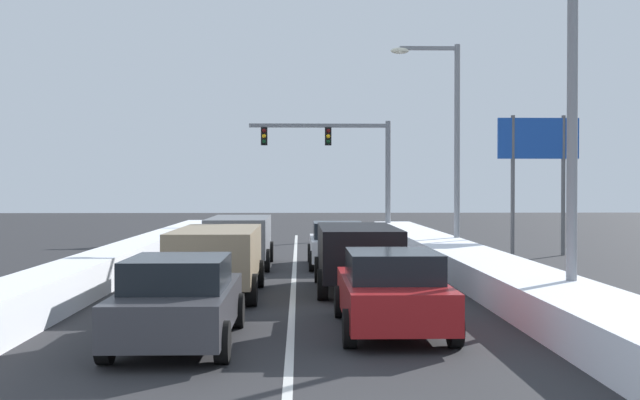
% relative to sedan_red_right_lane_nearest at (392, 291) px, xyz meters
% --- Properties ---
extents(ground_plane, '(120.00, 120.00, 0.00)m').
position_rel_sedan_red_right_lane_nearest_xyz_m(ground_plane, '(-1.89, 6.70, -0.76)').
color(ground_plane, '#28282B').
extents(lane_stripe_between_right_lane_and_center_lane, '(0.14, 38.14, 0.01)m').
position_rel_sedan_red_right_lane_nearest_xyz_m(lane_stripe_between_right_lane_and_center_lane, '(-1.89, 10.16, -0.76)').
color(lane_stripe_between_right_lane_and_center_lane, silver).
rests_on(lane_stripe_between_right_lane_and_center_lane, ground).
extents(snow_bank_right_shoulder, '(1.95, 38.14, 0.76)m').
position_rel_sedan_red_right_lane_nearest_xyz_m(snow_bank_right_shoulder, '(3.41, 10.16, -0.38)').
color(snow_bank_right_shoulder, white).
rests_on(snow_bank_right_shoulder, ground).
extents(snow_bank_left_shoulder, '(1.32, 38.14, 0.86)m').
position_rel_sedan_red_right_lane_nearest_xyz_m(snow_bank_left_shoulder, '(-7.19, 10.16, -0.34)').
color(snow_bank_left_shoulder, white).
rests_on(snow_bank_left_shoulder, ground).
extents(sedan_red_right_lane_nearest, '(2.00, 4.50, 1.51)m').
position_rel_sedan_red_right_lane_nearest_xyz_m(sedan_red_right_lane_nearest, '(0.00, 0.00, 0.00)').
color(sedan_red_right_lane_nearest, maroon).
rests_on(sedan_red_right_lane_nearest, ground).
extents(suv_black_right_lane_second, '(2.16, 4.90, 1.67)m').
position_rel_sedan_red_right_lane_nearest_xyz_m(suv_black_right_lane_second, '(-0.22, 5.82, 0.25)').
color(suv_black_right_lane_second, black).
rests_on(suv_black_right_lane_second, ground).
extents(sedan_white_right_lane_third, '(2.00, 4.50, 1.51)m').
position_rel_sedan_red_right_lane_nearest_xyz_m(sedan_white_right_lane_third, '(-0.43, 12.04, 0.00)').
color(sedan_white_right_lane_third, silver).
rests_on(sedan_white_right_lane_third, ground).
extents(sedan_charcoal_center_lane_nearest, '(2.00, 4.50, 1.51)m').
position_rel_sedan_red_right_lane_nearest_xyz_m(sedan_charcoal_center_lane_nearest, '(-3.80, -1.13, 0.00)').
color(sedan_charcoal_center_lane_nearest, '#38383D').
rests_on(sedan_charcoal_center_lane_nearest, ground).
extents(suv_tan_center_lane_second, '(2.16, 4.90, 1.67)m').
position_rel_sedan_red_right_lane_nearest_xyz_m(suv_tan_center_lane_second, '(-3.77, 4.87, 0.25)').
color(suv_tan_center_lane_second, '#937F60').
rests_on(suv_tan_center_lane_second, ground).
extents(suv_gray_center_lane_third, '(2.16, 4.90, 1.67)m').
position_rel_sedan_red_right_lane_nearest_xyz_m(suv_gray_center_lane_third, '(-3.75, 12.06, 0.25)').
color(suv_gray_center_lane_third, slate).
rests_on(suv_gray_center_lane_third, ground).
extents(traffic_light_gantry, '(7.54, 0.47, 6.20)m').
position_rel_sedan_red_right_lane_nearest_xyz_m(traffic_light_gantry, '(0.68, 27.49, 3.73)').
color(traffic_light_gantry, slate).
rests_on(traffic_light_gantry, ground).
extents(street_lamp_right_near, '(2.66, 0.36, 8.30)m').
position_rel_sedan_red_right_lane_nearest_xyz_m(street_lamp_right_near, '(3.55, 1.49, 4.20)').
color(street_lamp_right_near, gray).
rests_on(street_lamp_right_near, ground).
extents(street_lamp_right_mid, '(2.66, 0.36, 8.12)m').
position_rel_sedan_red_right_lane_nearest_xyz_m(street_lamp_right_mid, '(3.93, 15.36, 4.10)').
color(street_lamp_right_mid, gray).
rests_on(street_lamp_right_mid, ground).
extents(roadside_sign_right, '(3.20, 0.16, 5.50)m').
position_rel_sedan_red_right_lane_nearest_xyz_m(roadside_sign_right, '(7.65, 16.17, 3.25)').
color(roadside_sign_right, '#59595B').
rests_on(roadside_sign_right, ground).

